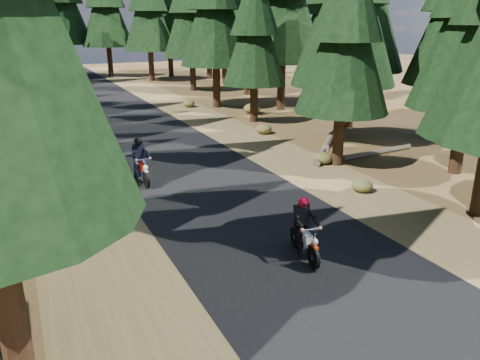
% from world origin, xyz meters
% --- Properties ---
extents(ground, '(120.00, 120.00, 0.00)m').
position_xyz_m(ground, '(0.00, 0.00, 0.00)').
color(ground, '#4A361A').
rests_on(ground, ground).
extents(road, '(6.00, 100.00, 0.01)m').
position_xyz_m(road, '(0.00, 5.00, 0.01)').
color(road, black).
rests_on(road, ground).
extents(shoulder_l, '(3.20, 100.00, 0.01)m').
position_xyz_m(shoulder_l, '(-4.60, 5.00, 0.00)').
color(shoulder_l, brown).
rests_on(shoulder_l, ground).
extents(shoulder_r, '(3.20, 100.00, 0.01)m').
position_xyz_m(shoulder_r, '(4.60, 5.00, 0.00)').
color(shoulder_r, brown).
rests_on(shoulder_r, ground).
extents(log_near, '(4.02, 4.26, 0.32)m').
position_xyz_m(log_near, '(6.92, 6.54, 0.16)').
color(log_near, '#4C4233').
rests_on(log_near, ground).
extents(log_far, '(4.19, 0.55, 0.24)m').
position_xyz_m(log_far, '(8.70, 4.93, 0.12)').
color(log_far, '#4C4233').
rests_on(log_far, ground).
extents(understory_shrubs, '(16.69, 31.39, 0.67)m').
position_xyz_m(understory_shrubs, '(1.74, 8.49, 0.27)').
color(understory_shrubs, '#474C1E').
rests_on(understory_shrubs, ground).
extents(rider_lead, '(0.86, 1.89, 1.63)m').
position_xyz_m(rider_lead, '(0.18, -1.97, 0.55)').
color(rider_lead, silver).
rests_on(rider_lead, road).
extents(rider_follow, '(0.63, 1.95, 1.73)m').
position_xyz_m(rider_follow, '(-2.11, 5.72, 0.58)').
color(rider_follow, maroon).
rests_on(rider_follow, road).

